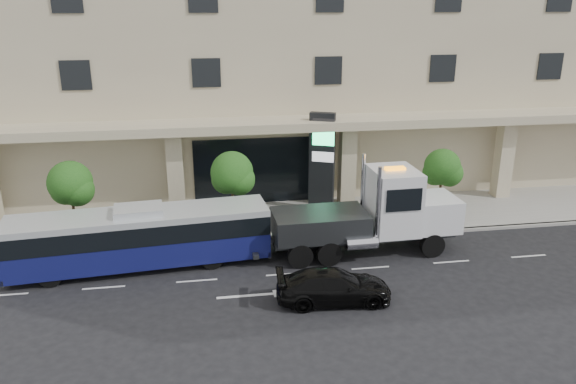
# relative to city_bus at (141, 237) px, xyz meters

# --- Properties ---
(ground) EXTENTS (120.00, 120.00, 0.00)m
(ground) POSITION_rel_city_bus_xyz_m (6.47, -0.35, -1.51)
(ground) COLOR black
(ground) RESTS_ON ground
(sidewalk) EXTENTS (120.00, 6.00, 0.15)m
(sidewalk) POSITION_rel_city_bus_xyz_m (6.47, 4.65, -1.44)
(sidewalk) COLOR gray
(sidewalk) RESTS_ON ground
(curb) EXTENTS (120.00, 0.30, 0.15)m
(curb) POSITION_rel_city_bus_xyz_m (6.47, 1.65, -1.44)
(curb) COLOR gray
(curb) RESTS_ON ground
(convention_center) EXTENTS (60.00, 17.60, 20.00)m
(convention_center) POSITION_rel_city_bus_xyz_m (6.47, 15.07, 8.46)
(convention_center) COLOR tan
(convention_center) RESTS_ON ground
(tree_left) EXTENTS (2.27, 2.20, 4.22)m
(tree_left) POSITION_rel_city_bus_xyz_m (-3.50, 3.24, 1.60)
(tree_left) COLOR #422B19
(tree_left) RESTS_ON sidewalk
(tree_mid) EXTENTS (2.28, 2.20, 4.38)m
(tree_mid) POSITION_rel_city_bus_xyz_m (4.50, 3.24, 1.74)
(tree_mid) COLOR #422B19
(tree_mid) RESTS_ON sidewalk
(tree_right) EXTENTS (2.10, 2.00, 4.04)m
(tree_right) POSITION_rel_city_bus_xyz_m (16.00, 3.24, 1.52)
(tree_right) COLOR #422B19
(tree_right) RESTS_ON sidewalk
(city_bus) EXTENTS (11.93, 3.52, 2.98)m
(city_bus) POSITION_rel_city_bus_xyz_m (0.00, 0.00, 0.00)
(city_bus) COLOR black
(city_bus) RESTS_ON ground
(tow_truck) EXTENTS (10.34, 2.78, 4.71)m
(tow_truck) POSITION_rel_city_bus_xyz_m (11.13, -0.06, 0.42)
(tow_truck) COLOR #2D3033
(tow_truck) RESTS_ON ground
(black_sedan) EXTENTS (4.86, 2.27, 1.37)m
(black_sedan) POSITION_rel_city_bus_xyz_m (8.05, -4.55, -0.83)
(black_sedan) COLOR black
(black_sedan) RESTS_ON ground
(signage_pylon) EXTENTS (1.51, 1.05, 5.75)m
(signage_pylon) POSITION_rel_city_bus_xyz_m (9.79, 5.82, 1.56)
(signage_pylon) COLOR black
(signage_pylon) RESTS_ON sidewalk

